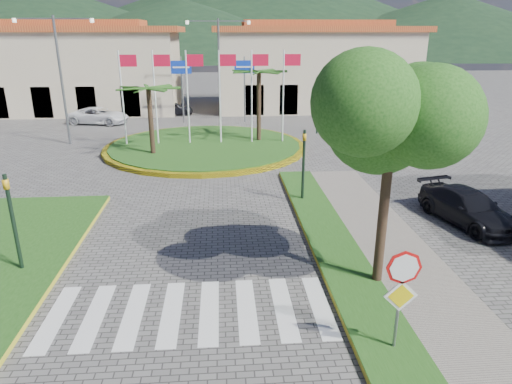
{
  "coord_description": "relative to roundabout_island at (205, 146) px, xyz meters",
  "views": [
    {
      "loc": [
        1.05,
        -6.5,
        7.06
      ],
      "look_at": [
        2.16,
        8.0,
        1.93
      ],
      "focal_mm": 32.0,
      "sensor_mm": 36.0,
      "label": 1
    }
  ],
  "objects": [
    {
      "name": "sidewalk_right",
      "position": [
        6.0,
        -20.0,
        -0.1
      ],
      "size": [
        4.0,
        28.0,
        0.15
      ],
      "primitive_type": "cube",
      "color": "gray",
      "rests_on": "ground"
    },
    {
      "name": "verge_right",
      "position": [
        4.8,
        -20.0,
        -0.08
      ],
      "size": [
        1.6,
        28.0,
        0.18
      ],
      "primitive_type": "cube",
      "color": "#214E16",
      "rests_on": "ground"
    },
    {
      "name": "crosswalk",
      "position": [
        -0.0,
        -18.0,
        -0.17
      ],
      "size": [
        8.0,
        3.0,
        0.01
      ],
      "primitive_type": "cube",
      "color": "silver",
      "rests_on": "ground"
    },
    {
      "name": "roundabout_island",
      "position": [
        0.0,
        0.0,
        0.0
      ],
      "size": [
        12.7,
        12.7,
        6.0
      ],
      "color": "yellow",
      "rests_on": "ground"
    },
    {
      "name": "stop_sign",
      "position": [
        4.9,
        -20.04,
        1.62
      ],
      "size": [
        0.8,
        0.11,
        2.65
      ],
      "color": "slate",
      "rests_on": "ground"
    },
    {
      "name": "deciduous_tree",
      "position": [
        5.5,
        -17.0,
        5.0
      ],
      "size": [
        3.6,
        3.6,
        6.8
      ],
      "color": "black",
      "rests_on": "ground"
    },
    {
      "name": "traffic_light_left",
      "position": [
        -5.2,
        -15.5,
        1.77
      ],
      "size": [
        0.15,
        0.18,
        3.2
      ],
      "color": "black",
      "rests_on": "ground"
    },
    {
      "name": "traffic_light_right",
      "position": [
        4.5,
        -10.0,
        1.77
      ],
      "size": [
        0.15,
        0.18,
        3.2
      ],
      "color": "black",
      "rests_on": "ground"
    },
    {
      "name": "traffic_light_far",
      "position": [
        8.0,
        4.0,
        1.77
      ],
      "size": [
        0.18,
        0.15,
        3.2
      ],
      "color": "black",
      "rests_on": "ground"
    },
    {
      "name": "direction_sign_west",
      "position": [
        -2.0,
        8.97,
        3.36
      ],
      "size": [
        1.6,
        0.14,
        5.2
      ],
      "color": "slate",
      "rests_on": "ground"
    },
    {
      "name": "direction_sign_east",
      "position": [
        3.0,
        8.97,
        3.36
      ],
      "size": [
        1.6,
        0.14,
        5.2
      ],
      "color": "slate",
      "rests_on": "ground"
    },
    {
      "name": "street_lamp_centre",
      "position": [
        1.0,
        8.0,
        4.32
      ],
      "size": [
        4.8,
        0.16,
        8.0
      ],
      "color": "slate",
      "rests_on": "ground"
    },
    {
      "name": "street_lamp_west",
      "position": [
        -9.0,
        2.0,
        4.32
      ],
      "size": [
        4.8,
        0.16,
        8.0
      ],
      "color": "slate",
      "rests_on": "ground"
    },
    {
      "name": "building_left",
      "position": [
        -14.0,
        16.0,
        3.73
      ],
      "size": [
        23.32,
        9.54,
        8.05
      ],
      "color": "beige",
      "rests_on": "ground"
    },
    {
      "name": "building_right",
      "position": [
        10.0,
        16.0,
        3.73
      ],
      "size": [
        19.08,
        9.54,
        8.05
      ],
      "color": "beige",
      "rests_on": "ground"
    },
    {
      "name": "hill_far_west",
      "position": [
        -55.0,
        118.0,
        10.83
      ],
      "size": [
        140.0,
        140.0,
        22.0
      ],
      "primitive_type": "cone",
      "color": "black",
      "rests_on": "ground"
    },
    {
      "name": "hill_far_mid",
      "position": [
        15.0,
        138.0,
        14.83
      ],
      "size": [
        180.0,
        180.0,
        30.0
      ],
      "primitive_type": "cone",
      "color": "black",
      "rests_on": "ground"
    },
    {
      "name": "hill_far_east",
      "position": [
        70.0,
        113.0,
        8.83
      ],
      "size": [
        120.0,
        120.0,
        18.0
      ],
      "primitive_type": "cone",
      "color": "black",
      "rests_on": "ground"
    },
    {
      "name": "hill_near_back",
      "position": [
        -10.0,
        108.0,
        7.83
      ],
      "size": [
        110.0,
        110.0,
        16.0
      ],
      "primitive_type": "cone",
      "color": "black",
      "rests_on": "ground"
    },
    {
      "name": "white_van",
      "position": [
        -8.78,
        9.04,
        0.48
      ],
      "size": [
        5.08,
        3.2,
        1.31
      ],
      "primitive_type": "imported",
      "rotation": [
        0.0,
        0.0,
        1.34
      ],
      "color": "white",
      "rests_on": "ground"
    },
    {
      "name": "car_dark_a",
      "position": [
        -3.2,
        12.69,
        0.42
      ],
      "size": [
        3.62,
        1.81,
        1.18
      ],
      "primitive_type": "imported",
      "rotation": [
        0.0,
        0.0,
        1.69
      ],
      "color": "black",
      "rests_on": "ground"
    },
    {
      "name": "car_dark_b",
      "position": [
        5.38,
        13.17,
        0.47
      ],
      "size": [
        4.15,
        2.43,
        1.29
      ],
      "primitive_type": "imported",
      "rotation": [
        0.0,
        0.0,
        1.86
      ],
      "color": "black",
      "rests_on": "ground"
    },
    {
      "name": "car_side_right",
      "position": [
        10.47,
        -12.76,
        0.47
      ],
      "size": [
        2.81,
        4.74,
        1.29
      ],
      "primitive_type": "imported",
      "rotation": [
        0.0,
        0.0,
        0.24
      ],
      "color": "black",
      "rests_on": "ground"
    }
  ]
}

